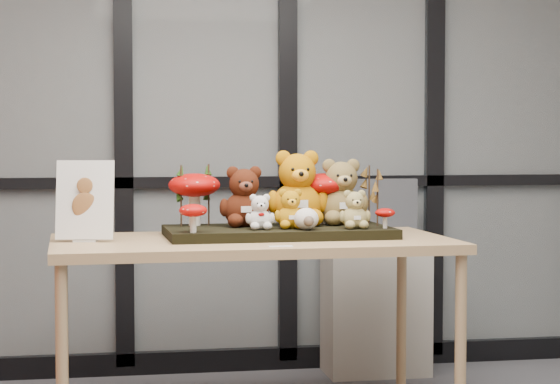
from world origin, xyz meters
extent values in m
plane|color=#ADABA3|center=(0.00, 2.50, 1.40)|extent=(5.00, 0.00, 5.00)
cube|color=#2D383F|center=(0.00, 2.47, 1.40)|extent=(4.90, 0.02, 2.70)
cube|color=black|center=(0.00, 2.47, 0.06)|extent=(4.90, 0.06, 0.12)
cube|color=black|center=(0.00, 2.47, 1.05)|extent=(4.90, 0.06, 0.06)
cube|color=black|center=(-0.45, 2.47, 1.40)|extent=(0.10, 0.06, 2.70)
cube|color=black|center=(0.45, 2.47, 1.40)|extent=(0.10, 0.06, 2.70)
cube|color=black|center=(1.30, 2.47, 1.40)|extent=(0.10, 0.06, 2.70)
cube|color=tan|center=(0.10, 1.44, 0.81)|extent=(1.81, 0.95, 0.04)
cylinder|color=tan|center=(-0.73, 1.01, 0.40)|extent=(0.05, 0.05, 0.79)
cylinder|color=tan|center=(-0.76, 1.81, 0.40)|extent=(0.05, 0.05, 0.79)
cylinder|color=tan|center=(0.95, 1.07, 0.40)|extent=(0.05, 0.05, 0.79)
cylinder|color=tan|center=(0.93, 1.86, 0.40)|extent=(0.05, 0.05, 0.79)
cube|color=black|center=(0.23, 1.51, 0.86)|extent=(1.04, 0.55, 0.04)
cube|color=silver|center=(-0.64, 1.44, 0.84)|extent=(0.11, 0.08, 0.01)
cube|color=white|center=(-0.64, 1.44, 1.02)|extent=(0.26, 0.10, 0.34)
ellipsoid|color=brown|center=(-0.64, 1.43, 0.99)|extent=(0.11, 0.01, 0.13)
ellipsoid|color=brown|center=(-0.64, 1.43, 1.08)|extent=(0.07, 0.01, 0.07)
cube|color=white|center=(0.17, 1.08, 0.84)|extent=(0.10, 0.03, 0.00)
cube|color=gray|center=(0.90, 2.27, 0.37)|extent=(0.55, 0.32, 0.74)
cube|color=#46484D|center=(0.90, 2.29, 0.90)|extent=(0.47, 0.05, 0.33)
cube|color=black|center=(0.90, 2.27, 0.90)|extent=(0.41, 0.00, 0.27)
camera|label=1|loc=(-0.57, -3.06, 1.29)|focal=65.00mm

